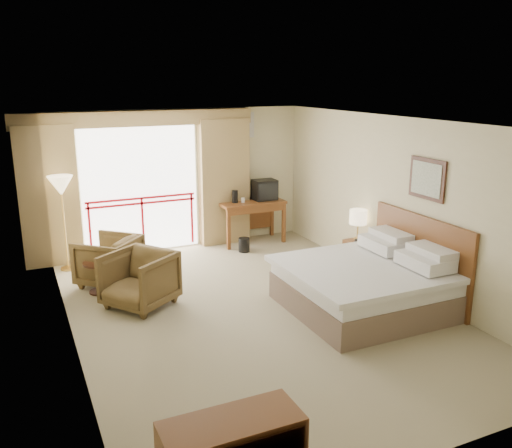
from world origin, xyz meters
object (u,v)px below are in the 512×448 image
wastebasket (244,245)px  armchair_far (111,284)px  armchair_near (141,306)px  desk (250,210)px  floor_lamp (61,189)px  table_lamp (358,218)px  side_table (99,272)px  nightstand (358,256)px  tv (265,190)px  bed (366,284)px

wastebasket → armchair_far: (-2.67, -0.65, -0.14)m
armchair_far → armchair_near: bearing=55.8°
armchair_near → wastebasket: bearing=90.0°
desk → floor_lamp: size_ratio=0.79×
table_lamp → armchair_far: table_lamp is taller
side_table → nightstand: bearing=-11.3°
table_lamp → wastebasket: size_ratio=1.95×
desk → floor_lamp: (-3.60, -0.20, 0.76)m
tv → bed: bearing=-75.2°
bed → tv: (0.14, 3.72, 0.69)m
table_lamp → armchair_near: table_lamp is taller
floor_lamp → armchair_far: bearing=-62.1°
bed → nightstand: size_ratio=3.97×
armchair_far → floor_lamp: 1.85m
wastebasket → armchair_far: bearing=-166.3°
bed → armchair_far: bed is taller
desk → tv: (0.30, -0.06, 0.39)m
bed → armchair_near: (-2.96, 1.47, -0.38)m
nightstand → armchair_near: (-3.80, 0.08, -0.27)m
bed → side_table: 4.09m
armchair_near → bed: bearing=28.1°
nightstand → desk: bearing=112.6°
nightstand → armchair_far: size_ratio=0.61×
armchair_far → nightstand: bearing=116.8°
desk → armchair_near: desk is taller
bed → desk: bearing=92.4°
table_lamp → armchair_far: (-4.05, 1.11, -0.95)m
bed → side_table: bearing=146.9°
tv → floor_lamp: size_ratio=0.27×
table_lamp → desk: size_ratio=0.40×
table_lamp → floor_lamp: floor_lamp is taller
table_lamp → armchair_near: 3.92m
wastebasket → armchair_far: 2.75m
desk → wastebasket: size_ratio=4.85×
desk → armchair_far: 3.36m
floor_lamp → desk: bearing=3.2°
bed → nightstand: (0.84, 1.39, -0.11)m
tv → armchair_far: bearing=-143.8°
table_lamp → armchair_near: size_ratio=0.58×
armchair_near → armchair_far: bearing=157.5°
bed → side_table: size_ratio=4.21×
bed → floor_lamp: bearing=136.4°
armchair_near → floor_lamp: 2.68m
tv → armchair_near: tv is taller
nightstand → armchair_far: nightstand is taller
nightstand → tv: size_ratio=1.17×
armchair_near → side_table: bearing=175.4°
armchair_far → side_table: (-0.21, -0.31, 0.35)m
armchair_far → armchair_near: armchair_near is taller
armchair_near → floor_lamp: floor_lamp is taller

